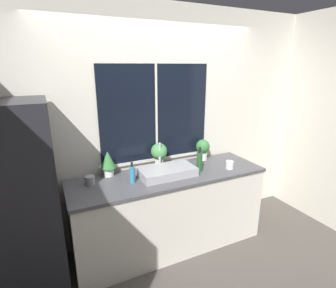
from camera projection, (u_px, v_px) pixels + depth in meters
The scene contains 13 objects.
ground_plane at pixel (182, 261), 2.85m from camera, with size 14.00×14.00×0.00m, color #4C4742.
wall_back at pixel (155, 127), 3.07m from camera, with size 8.00×0.09×2.70m.
wall_right at pixel (247, 106), 4.61m from camera, with size 0.06×7.00×2.70m.
counter at pixel (169, 211), 3.00m from camera, with size 2.16×0.66×0.90m.
refrigerator at pixel (17, 204), 2.26m from camera, with size 0.67×0.63×1.78m.
sink at pixel (167, 171), 2.83m from camera, with size 0.60×0.38×0.32m.
potted_plant_left at pixel (108, 162), 2.79m from camera, with size 0.17×0.17×0.28m.
potted_plant_center at pixel (159, 153), 3.03m from camera, with size 0.19×0.19×0.29m.
potted_plant_right at pixel (203, 148), 3.28m from camera, with size 0.17×0.17×0.26m.
soap_bottle at pixel (132, 174), 2.65m from camera, with size 0.05×0.05×0.22m.
bottle_tall at pixel (199, 161), 2.93m from camera, with size 0.06×0.06×0.28m.
mug_grey at pixel (90, 181), 2.60m from camera, with size 0.09×0.09×0.09m.
mug_white at pixel (230, 165), 3.01m from camera, with size 0.09×0.09×0.09m.
Camera 1 is at (-1.15, -2.07, 2.05)m, focal length 28.00 mm.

